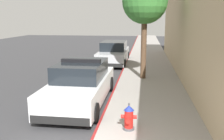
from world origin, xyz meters
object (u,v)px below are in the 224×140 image
(parked_car_silver_ahead, at_px, (114,53))
(fire_hydrant, at_px, (129,118))
(police_cruiser, at_px, (81,84))
(street_tree, at_px, (145,2))

(parked_car_silver_ahead, xyz_separation_m, fire_hydrant, (1.79, -10.79, -0.25))
(parked_car_silver_ahead, bearing_deg, police_cruiser, -91.15)
(street_tree, bearing_deg, parked_car_silver_ahead, 114.24)
(police_cruiser, height_order, fire_hydrant, police_cruiser)
(fire_hydrant, height_order, street_tree, street_tree)
(police_cruiser, xyz_separation_m, street_tree, (2.28, 3.75, 3.18))
(police_cruiser, bearing_deg, fire_hydrant, -50.27)
(parked_car_silver_ahead, bearing_deg, fire_hydrant, -80.59)
(police_cruiser, bearing_deg, street_tree, 58.68)
(parked_car_silver_ahead, distance_m, street_tree, 6.05)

